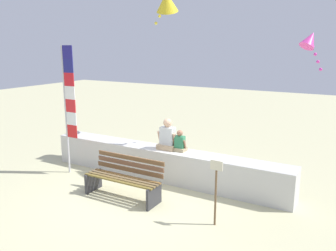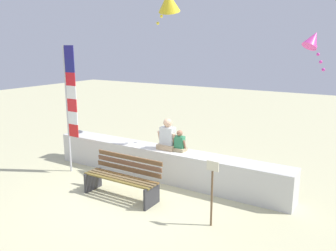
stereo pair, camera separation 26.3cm
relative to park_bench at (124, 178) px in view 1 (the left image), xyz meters
The scene contains 9 objects.
ground_plane 0.47m from the park_bench, ahead, with size 40.00×40.00×0.00m, color #C2BD92.
seawall_ledge 1.37m from the park_bench, 81.91° to the left, with size 6.39×0.63×0.78m, color beige.
park_bench is the anchor object (origin of this frame).
person_adult 1.56m from the park_bench, 77.50° to the left, with size 0.50×0.37×0.77m.
person_child 1.62m from the park_bench, 65.14° to the left, with size 0.34×0.25×0.51m.
flag_banner 2.60m from the park_bench, 166.13° to the left, with size 0.37×0.05×3.27m.
kite_magenta 5.73m from the park_bench, 51.70° to the left, with size 0.69×0.67×1.04m.
kite_yellow 4.78m from the park_bench, 99.28° to the left, with size 0.81×0.89×0.92m.
sign_post 2.23m from the park_bench, ahead, with size 0.24×0.04×1.26m.
Camera 1 is at (4.17, -5.71, 3.25)m, focal length 37.10 mm.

